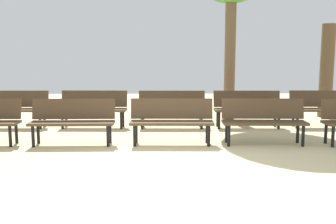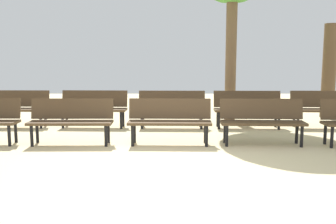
{
  "view_description": "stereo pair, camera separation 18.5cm",
  "coord_description": "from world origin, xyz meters",
  "px_view_note": "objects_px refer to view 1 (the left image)",
  "views": [
    {
      "loc": [
        -0.16,
        -5.73,
        1.67
      ],
      "look_at": [
        0.0,
        2.14,
        0.55
      ],
      "focal_mm": 40.98,
      "sensor_mm": 36.0,
      "label": 1
    },
    {
      "loc": [
        0.03,
        -5.73,
        1.67
      ],
      "look_at": [
        0.0,
        2.14,
        0.55
      ],
      "focal_mm": 40.98,
      "sensor_mm": 36.0,
      "label": 2
    }
  ],
  "objects_px": {
    "bench_r0_c3": "(264,118)",
    "bench_r1_c4": "(324,106)",
    "bench_r0_c1": "(73,119)",
    "bench_r1_c3": "(247,107)",
    "bench_r0_c2": "(172,118)",
    "bench_r1_c0": "(14,106)",
    "bench_r1_c2": "(172,107)",
    "tree_1": "(327,71)",
    "bench_r1_c1": "(94,106)"
  },
  "relations": [
    {
      "from": "bench_r1_c4",
      "to": "tree_1",
      "type": "height_order",
      "value": "tree_1"
    },
    {
      "from": "bench_r1_c3",
      "to": "bench_r1_c0",
      "type": "bearing_deg",
      "value": -179.24
    },
    {
      "from": "bench_r1_c0",
      "to": "bench_r1_c2",
      "type": "distance_m",
      "value": 3.8
    },
    {
      "from": "bench_r1_c1",
      "to": "bench_r1_c0",
      "type": "bearing_deg",
      "value": -177.78
    },
    {
      "from": "bench_r0_c2",
      "to": "bench_r1_c3",
      "type": "distance_m",
      "value": 2.56
    },
    {
      "from": "bench_r1_c0",
      "to": "bench_r0_c3",
      "type": "bearing_deg",
      "value": -17.58
    },
    {
      "from": "bench_r1_c1",
      "to": "tree_1",
      "type": "height_order",
      "value": "tree_1"
    },
    {
      "from": "bench_r0_c1",
      "to": "bench_r1_c4",
      "type": "distance_m",
      "value": 5.91
    },
    {
      "from": "bench_r0_c2",
      "to": "tree_1",
      "type": "distance_m",
      "value": 5.62
    },
    {
      "from": "bench_r0_c3",
      "to": "bench_r1_c1",
      "type": "bearing_deg",
      "value": 154.59
    },
    {
      "from": "bench_r1_c2",
      "to": "bench_r1_c0",
      "type": "bearing_deg",
      "value": -179.6
    },
    {
      "from": "bench_r0_c2",
      "to": "bench_r1_c2",
      "type": "bearing_deg",
      "value": 89.69
    },
    {
      "from": "bench_r1_c0",
      "to": "bench_r1_c3",
      "type": "bearing_deg",
      "value": 0.18
    },
    {
      "from": "bench_r1_c1",
      "to": "bench_r1_c4",
      "type": "height_order",
      "value": "same"
    },
    {
      "from": "bench_r0_c2",
      "to": "bench_r1_c0",
      "type": "distance_m",
      "value": 4.19
    },
    {
      "from": "bench_r0_c3",
      "to": "bench_r1_c2",
      "type": "xyz_separation_m",
      "value": [
        -1.73,
        1.82,
        0.0
      ]
    },
    {
      "from": "bench_r1_c2",
      "to": "bench_r1_c4",
      "type": "distance_m",
      "value": 3.68
    },
    {
      "from": "bench_r0_c3",
      "to": "bench_r1_c4",
      "type": "height_order",
      "value": "same"
    },
    {
      "from": "bench_r0_c2",
      "to": "bench_r1_c4",
      "type": "height_order",
      "value": "same"
    },
    {
      "from": "bench_r1_c3",
      "to": "bench_r0_c3",
      "type": "bearing_deg",
      "value": -90.77
    },
    {
      "from": "bench_r0_c3",
      "to": "bench_r1_c4",
      "type": "distance_m",
      "value": 2.65
    },
    {
      "from": "bench_r0_c2",
      "to": "bench_r1_c3",
      "type": "relative_size",
      "value": 1.0
    },
    {
      "from": "bench_r0_c3",
      "to": "bench_r1_c3",
      "type": "relative_size",
      "value": 1.0
    },
    {
      "from": "bench_r0_c2",
      "to": "bench_r1_c4",
      "type": "xyz_separation_m",
      "value": [
        3.73,
        1.76,
        0.0
      ]
    },
    {
      "from": "bench_r0_c1",
      "to": "tree_1",
      "type": "bearing_deg",
      "value": 27.23
    },
    {
      "from": "bench_r1_c0",
      "to": "tree_1",
      "type": "xyz_separation_m",
      "value": [
        8.19,
        1.47,
        0.79
      ]
    },
    {
      "from": "bench_r1_c0",
      "to": "bench_r1_c1",
      "type": "xyz_separation_m",
      "value": [
        1.91,
        -0.01,
        0.0
      ]
    },
    {
      "from": "tree_1",
      "to": "bench_r1_c0",
      "type": "bearing_deg",
      "value": -169.79
    },
    {
      "from": "bench_r0_c3",
      "to": "bench_r1_c4",
      "type": "bearing_deg",
      "value": 44.79
    },
    {
      "from": "bench_r0_c1",
      "to": "bench_r1_c3",
      "type": "height_order",
      "value": "same"
    },
    {
      "from": "tree_1",
      "to": "bench_r0_c3",
      "type": "bearing_deg",
      "value": -128.16
    },
    {
      "from": "bench_r1_c0",
      "to": "bench_r1_c1",
      "type": "bearing_deg",
      "value": 1.01
    },
    {
      "from": "bench_r0_c2",
      "to": "tree_1",
      "type": "xyz_separation_m",
      "value": [
        4.44,
        3.35,
        0.79
      ]
    },
    {
      "from": "bench_r0_c1",
      "to": "bench_r1_c3",
      "type": "xyz_separation_m",
      "value": [
        3.78,
        1.75,
        0.0
      ]
    },
    {
      "from": "bench_r1_c1",
      "to": "bench_r1_c4",
      "type": "bearing_deg",
      "value": 1.6
    },
    {
      "from": "bench_r0_c3",
      "to": "bench_r1_c2",
      "type": "distance_m",
      "value": 2.51
    },
    {
      "from": "bench_r0_c2",
      "to": "bench_r1_c1",
      "type": "xyz_separation_m",
      "value": [
        -1.83,
        1.86,
        0.0
      ]
    },
    {
      "from": "bench_r1_c0",
      "to": "bench_r1_c3",
      "type": "xyz_separation_m",
      "value": [
        5.62,
        -0.12,
        0.0
      ]
    },
    {
      "from": "bench_r0_c2",
      "to": "bench_r0_c3",
      "type": "distance_m",
      "value": 1.79
    },
    {
      "from": "bench_r1_c0",
      "to": "bench_r1_c4",
      "type": "distance_m",
      "value": 7.48
    },
    {
      "from": "bench_r1_c4",
      "to": "bench_r0_c3",
      "type": "bearing_deg",
      "value": -135.24
    },
    {
      "from": "bench_r0_c3",
      "to": "bench_r1_c2",
      "type": "relative_size",
      "value": 1.0
    },
    {
      "from": "bench_r1_c1",
      "to": "bench_r1_c2",
      "type": "height_order",
      "value": "same"
    },
    {
      "from": "bench_r0_c3",
      "to": "bench_r0_c1",
      "type": "bearing_deg",
      "value": -178.26
    },
    {
      "from": "bench_r0_c3",
      "to": "bench_r1_c3",
      "type": "xyz_separation_m",
      "value": [
        0.09,
        1.78,
        0.0
      ]
    },
    {
      "from": "bench_r1_c0",
      "to": "tree_1",
      "type": "distance_m",
      "value": 8.36
    },
    {
      "from": "bench_r0_c3",
      "to": "bench_r1_c0",
      "type": "height_order",
      "value": "same"
    },
    {
      "from": "bench_r1_c1",
      "to": "bench_r1_c3",
      "type": "height_order",
      "value": "same"
    },
    {
      "from": "bench_r0_c3",
      "to": "bench_r1_c4",
      "type": "relative_size",
      "value": 1.0
    },
    {
      "from": "bench_r0_c2",
      "to": "bench_r1_c0",
      "type": "bearing_deg",
      "value": 154.91
    }
  ]
}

